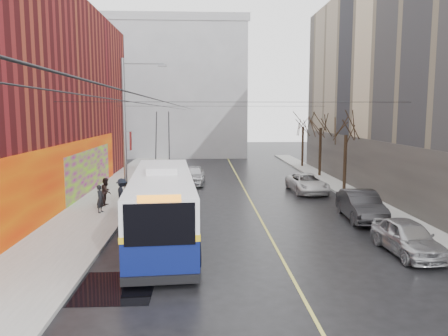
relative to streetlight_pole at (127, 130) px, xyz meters
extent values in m
plane|color=black|center=(6.14, -10.00, -4.85)|extent=(140.00, 140.00, 0.00)
cube|color=gray|center=(-1.86, 2.00, -4.77)|extent=(4.00, 60.00, 0.15)
cube|color=gray|center=(15.14, 2.00, -4.77)|extent=(2.00, 60.00, 0.15)
cube|color=#BFB74C|center=(7.64, 4.00, -4.84)|extent=(0.12, 50.00, 0.01)
cube|color=red|center=(-3.82, 0.00, -2.85)|extent=(0.08, 28.00, 4.00)
cube|color=#910480|center=(-3.78, 6.00, -3.25)|extent=(0.06, 12.00, 3.20)
cube|color=#4C4742|center=(16.11, 4.00, -2.85)|extent=(0.06, 36.00, 4.00)
cube|color=gray|center=(0.14, 35.00, 4.15)|extent=(20.00, 12.00, 18.00)
cube|color=gray|center=(0.14, 29.10, 12.65)|extent=(20.50, 0.40, 1.00)
cylinder|color=slate|center=(-0.16, 0.00, -0.35)|extent=(0.20, 0.20, 9.00)
cube|color=#620F0E|center=(0.19, 0.00, -0.65)|extent=(0.04, 0.60, 1.10)
cylinder|color=slate|center=(1.04, 0.00, 3.85)|extent=(2.40, 0.10, 0.10)
cube|color=slate|center=(2.14, 0.00, 3.75)|extent=(0.50, 0.22, 0.12)
cylinder|color=black|center=(2.34, 5.00, 1.35)|extent=(0.02, 60.00, 0.02)
cylinder|color=black|center=(3.34, 5.00, 1.35)|extent=(0.02, 60.00, 0.02)
cylinder|color=black|center=(6.14, -4.00, 1.55)|extent=(18.00, 0.02, 0.02)
cylinder|color=black|center=(6.14, 12.00, 1.55)|extent=(18.00, 0.02, 0.02)
cylinder|color=black|center=(15.14, 6.00, -2.75)|extent=(0.24, 0.24, 4.20)
cylinder|color=black|center=(15.14, 13.00, -2.61)|extent=(0.24, 0.24, 4.48)
cylinder|color=black|center=(15.14, 20.00, -2.66)|extent=(0.24, 0.24, 4.37)
cube|color=black|center=(1.48, -11.81, -4.84)|extent=(2.60, 2.94, 0.01)
ellipsoid|color=slate|center=(3.79, -0.05, 2.12)|extent=(0.44, 0.20, 0.12)
ellipsoid|color=slate|center=(3.66, 1.96, 3.31)|extent=(0.44, 0.20, 0.12)
ellipsoid|color=slate|center=(2.88, 2.15, 2.01)|extent=(0.44, 0.20, 0.12)
cube|color=#0A134D|center=(2.56, -5.97, -3.88)|extent=(3.58, 12.38, 1.53)
cube|color=silver|center=(2.56, -5.97, -2.46)|extent=(3.58, 12.38, 1.32)
cube|color=gold|center=(2.56, -5.97, -3.12)|extent=(3.62, 12.42, 0.22)
cube|color=black|center=(3.03, -12.07, -2.61)|extent=(2.34, 0.22, 1.42)
cube|color=black|center=(2.09, 0.12, -2.61)|extent=(2.34, 0.22, 1.22)
cube|color=black|center=(1.22, -6.08, -2.56)|extent=(0.90, 11.16, 1.02)
cube|color=black|center=(3.90, -5.87, -2.56)|extent=(0.90, 11.16, 1.02)
cube|color=silver|center=(2.48, -4.96, -1.64)|extent=(1.66, 3.15, 0.31)
cube|color=black|center=(3.03, -12.11, -4.49)|extent=(2.65, 0.33, 0.31)
cylinder|color=black|center=(1.55, -10.13, -4.34)|extent=(0.38, 1.04, 1.02)
cylinder|color=black|center=(4.19, -9.93, -4.34)|extent=(0.38, 1.04, 1.02)
cylinder|color=black|center=(0.93, -2.02, -4.34)|extent=(0.38, 1.04, 1.02)
cylinder|color=black|center=(3.57, -1.81, -4.34)|extent=(0.38, 1.04, 1.02)
cylinder|color=black|center=(1.85, -1.44, -0.17)|extent=(0.33, 3.53, 2.50)
cylinder|color=black|center=(2.56, -1.38, -0.17)|extent=(0.33, 3.53, 2.50)
imported|color=#98999C|center=(12.96, -8.84, -4.12)|extent=(1.83, 4.30, 1.45)
imported|color=black|center=(13.14, -2.97, -4.05)|extent=(2.01, 4.94, 1.59)
imported|color=silver|center=(12.13, 5.35, -4.16)|extent=(2.54, 5.08, 1.38)
imported|color=#B7B8BC|center=(3.67, 9.37, -4.08)|extent=(2.07, 4.61, 1.54)
imported|color=black|center=(-1.45, -1.13, -3.90)|extent=(0.51, 0.66, 1.60)
imported|color=black|center=(-1.52, 0.79, -3.83)|extent=(0.76, 0.92, 1.72)
imported|color=black|center=(-0.36, -0.26, -3.78)|extent=(1.12, 1.37, 1.84)
camera|label=1|loc=(4.45, -26.08, 1.05)|focal=35.00mm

